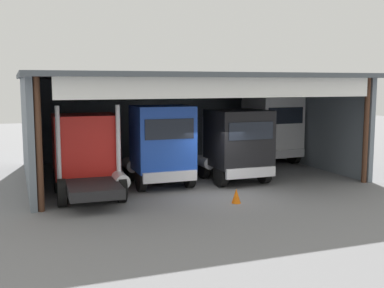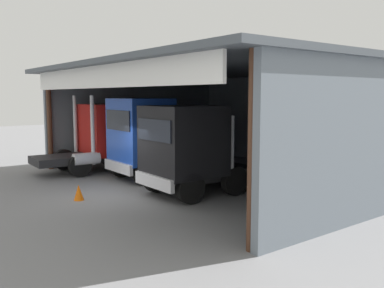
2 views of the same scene
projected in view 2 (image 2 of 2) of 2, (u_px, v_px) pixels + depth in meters
name	position (u px, v px, depth m)	size (l,w,h in m)	color
ground_plane	(112.00, 196.00, 15.55)	(80.00, 80.00, 0.00)	slate
workshop_shed	(235.00, 99.00, 18.87)	(15.32, 11.65, 4.98)	slate
truck_red_yard_outside	(103.00, 136.00, 20.72)	(2.72, 5.07, 3.71)	red
truck_blue_right_bay	(146.00, 138.00, 18.45)	(2.63, 4.63, 3.58)	#1E47B7
truck_black_left_bay	(188.00, 147.00, 15.47)	(2.63, 4.36, 3.34)	black
truck_white_center_left_bay	(353.00, 144.00, 14.64)	(2.84, 4.85, 3.76)	white
oil_drum	(382.00, 172.00, 17.69)	(0.58, 0.58, 0.93)	gold
tool_cart	(276.00, 157.00, 22.06)	(0.90, 0.60, 1.00)	black
traffic_cone	(79.00, 192.00, 14.83)	(0.36, 0.36, 0.56)	orange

